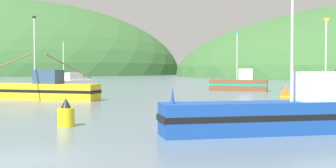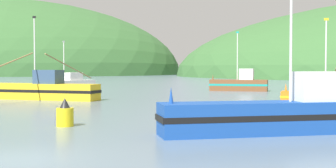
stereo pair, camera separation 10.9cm
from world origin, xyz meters
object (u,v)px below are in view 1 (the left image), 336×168
at_px(fishing_boat_brown, 239,84).
at_px(fishing_boat_yellow, 40,90).
at_px(fishing_boat_blue, 294,113).
at_px(channel_buoy, 66,115).
at_px(fishing_boat_white, 66,84).

height_order(fishing_boat_brown, fishing_boat_yellow, fishing_boat_yellow).
bearing_deg(fishing_boat_blue, channel_buoy, -23.60).
xyz_separation_m(fishing_boat_brown, fishing_boat_yellow, (-18.10, -18.62, -0.02)).
bearing_deg(fishing_boat_yellow, fishing_boat_brown, -124.72).
distance_m(fishing_boat_yellow, fishing_boat_white, 20.33).
relative_size(fishing_boat_yellow, fishing_boat_blue, 1.67).
distance_m(fishing_boat_yellow, channel_buoy, 20.02).
bearing_deg(fishing_boat_blue, fishing_boat_brown, -107.19).
relative_size(fishing_boat_brown, channel_buoy, 5.29).
bearing_deg(fishing_boat_white, fishing_boat_blue, 60.74).
bearing_deg(fishing_boat_yellow, fishing_boat_white, -65.38).
xyz_separation_m(fishing_boat_yellow, fishing_boat_white, (-5.32, 19.62, -0.13)).
height_order(fishing_boat_blue, channel_buoy, fishing_boat_blue).
height_order(fishing_boat_white, channel_buoy, fishing_boat_white).
bearing_deg(channel_buoy, fishing_boat_yellow, 118.51).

